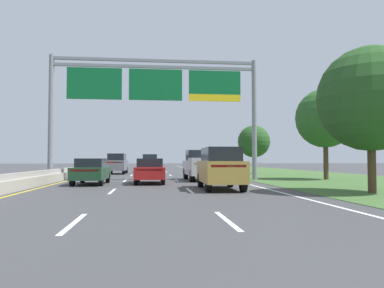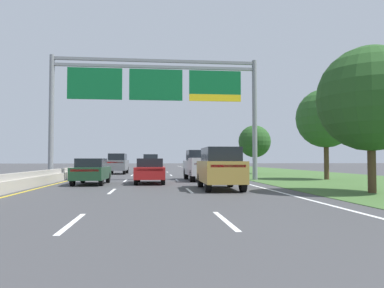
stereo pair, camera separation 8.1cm
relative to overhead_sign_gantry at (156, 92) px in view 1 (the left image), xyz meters
name	(u,v)px [view 1 (the left image)]	position (x,y,z in m)	size (l,w,h in m)	color
ground_plane	(151,176)	(-0.30, 6.47, -6.41)	(220.00, 220.00, 0.00)	#3D3D3F
lane_striping	(151,177)	(-0.30, 6.01, -6.41)	(11.96, 106.00, 0.01)	white
grass_verge_right	(302,176)	(13.65, 6.47, -6.40)	(14.00, 110.00, 0.02)	#3D602D
median_barrier_concrete	(75,173)	(-6.90, 6.47, -6.06)	(0.60, 110.00, 0.85)	#A8A399
overhead_sign_gantry	(156,92)	(0.00, 0.00, 0.00)	(15.06, 0.42, 8.94)	gray
pickup_truck_silver	(200,165)	(3.25, -0.12, -5.34)	(2.14, 5.45, 2.20)	#B2B5BA
car_grey_left_lane_suv	(117,163)	(-3.82, 12.76, -5.31)	(2.01, 4.74, 2.11)	slate
car_darkgreen_left_lane_sedan	(91,171)	(-3.92, -3.83, -5.60)	(1.89, 4.43, 1.57)	#193D23
car_red_centre_lane_sedan	(150,170)	(-0.38, -3.33, -5.60)	(1.87, 4.42, 1.57)	maroon
car_gold_right_lane_suv	(220,168)	(3.16, -8.50, -5.31)	(1.99, 4.74, 2.11)	#A38438
car_white_centre_lane_suv	(150,163)	(-0.41, 18.12, -5.31)	(1.98, 4.73, 2.11)	silver
roadside_tree_near	(370,99)	(9.58, -11.28, -2.15)	(4.77, 4.77, 6.65)	#4C3823
roadside_tree_mid	(325,118)	(12.70, -0.35, -1.81)	(4.43, 4.43, 6.83)	#4C3823
roadside_tree_far	(254,142)	(10.50, 11.50, -3.01)	(3.39, 3.39, 5.11)	#4C3823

